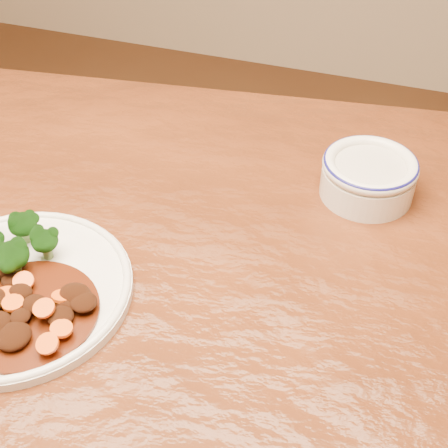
% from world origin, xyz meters
% --- Properties ---
extents(dining_table, '(1.61, 1.10, 0.75)m').
position_xyz_m(dining_table, '(-0.00, 0.00, 0.67)').
color(dining_table, '#5F2A10').
rests_on(dining_table, ground).
extents(dinner_plate, '(0.26, 0.26, 0.02)m').
position_xyz_m(dinner_plate, '(-0.07, -0.07, 0.76)').
color(dinner_plate, white).
rests_on(dinner_plate, dining_table).
extents(mince_stew, '(0.16, 0.16, 0.03)m').
position_xyz_m(mince_stew, '(-0.05, -0.10, 0.77)').
color(mince_stew, '#431307').
rests_on(mince_stew, dinner_plate).
extents(dip_bowl, '(0.13, 0.13, 0.06)m').
position_xyz_m(dip_bowl, '(0.27, 0.25, 0.78)').
color(dip_bowl, white).
rests_on(dip_bowl, dining_table).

